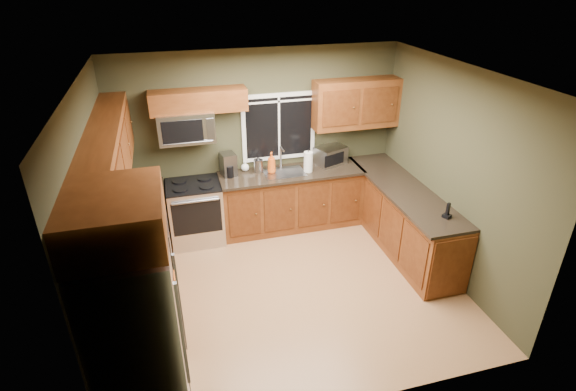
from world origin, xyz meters
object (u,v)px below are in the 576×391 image
kettle (258,165)px  soap_bottle_c (245,166)px  range (196,212)px  cordless_phone (447,213)px  refrigerator (138,331)px  paper_towel_roll (308,162)px  microwave (186,127)px  coffee_maker (228,165)px  toaster_oven (331,155)px  soap_bottle_a (272,163)px

kettle → soap_bottle_c: 0.21m
range → cordless_phone: 3.48m
refrigerator → cordless_phone: 3.75m
paper_towel_roll → refrigerator: bearing=-131.3°
paper_towel_roll → microwave: bearing=174.1°
refrigerator → microwave: microwave is taller
coffee_maker → soap_bottle_c: 0.28m
toaster_oven → paper_towel_roll: paper_towel_roll is taller
paper_towel_roll → kettle: bearing=166.6°
range → soap_bottle_c: bearing=16.1°
kettle → soap_bottle_a: (0.18, -0.07, 0.05)m
refrigerator → coffee_maker: 3.17m
soap_bottle_c → kettle: bearing=-28.3°
refrigerator → microwave: size_ratio=2.37×
refrigerator → range: size_ratio=1.92×
microwave → paper_towel_roll: size_ratio=2.24×
coffee_maker → paper_towel_roll: (1.16, -0.19, -0.00)m
microwave → toaster_oven: (2.13, 0.01, -0.65)m
refrigerator → kettle: 3.35m
microwave → paper_towel_roll: 1.83m
refrigerator → cordless_phone: (3.62, 0.96, 0.10)m
microwave → soap_bottle_a: microwave is taller
range → toaster_oven: 2.22m
refrigerator → range: bearing=76.0°
microwave → soap_bottle_c: (0.80, 0.09, -0.71)m
coffee_maker → toaster_oven: bearing=0.0°
kettle → toaster_oven: bearing=0.8°
microwave → coffee_maker: bearing=1.0°
range → soap_bottle_a: size_ratio=2.94×
toaster_oven → soap_bottle_a: soap_bottle_a is taller
soap_bottle_c → paper_towel_roll: bearing=-16.7°
refrigerator → cordless_phone: size_ratio=9.09×
range → cordless_phone: size_ratio=4.73×
range → coffee_maker: size_ratio=2.80×
soap_bottle_a → cordless_phone: (1.76, -1.87, -0.10)m
microwave → paper_towel_roll: bearing=-5.9°
range → refrigerator: bearing=-104.0°
paper_towel_roll → soap_bottle_a: (-0.54, 0.10, 0.01)m
microwave → toaster_oven: 2.23m
microwave → range: bearing=-90.0°
toaster_oven → kettle: toaster_oven is taller
cordless_phone → range: bearing=148.4°
microwave → cordless_phone: size_ratio=3.84×
refrigerator → soap_bottle_a: (1.86, 2.83, 0.20)m
range → soap_bottle_a: bearing=3.0°
range → soap_bottle_a: 1.33m
soap_bottle_c → range: bearing=-163.9°
soap_bottle_a → range: bearing=-177.0°
soap_bottle_c → coffee_maker: bearing=-161.7°
microwave → kettle: size_ratio=3.15×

